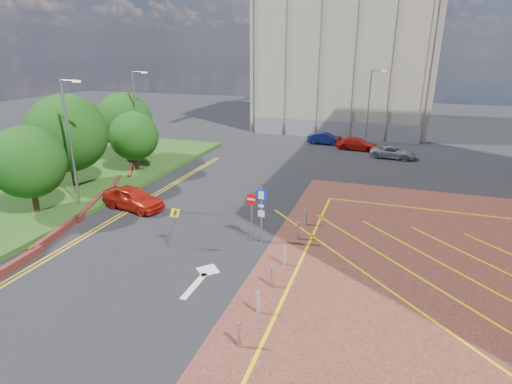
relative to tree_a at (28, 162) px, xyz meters
The scene contains 19 objects.
ground 14.43m from the tree_a, ahead, with size 140.00×140.00×0.00m, color black.
grass_bed 7.95m from the tree_a, 123.69° to the left, with size 14.00×32.00×0.30m, color #1E4817.
retaining_wall 4.44m from the tree_a, 42.27° to the left, with size 6.06×20.33×0.40m.
tree_a is the anchor object (origin of this frame).
tree_b 5.27m from the tree_a, 106.70° to the left, with size 5.60×5.60×6.74m.
tree_c 10.02m from the tree_a, 87.14° to the left, with size 4.00×4.00×4.90m.
tree_d 13.24m from the tree_a, 100.89° to the left, with size 5.00×5.00×6.08m.
lamp_left_near 2.80m from the tree_a, 51.70° to the left, with size 1.53×0.16×8.00m.
lamp_left_far 12.06m from the tree_a, 92.01° to the left, with size 1.53×0.16×8.00m.
lamp_back 33.34m from the tree_a, 57.15° to the left, with size 1.53×0.16×8.00m.
sign_cluster 14.41m from the tree_a, ahead, with size 1.17×0.12×3.20m.
warning_sign 10.61m from the tree_a, ahead, with size 0.80×0.43×2.24m.
bollard_row 16.66m from the tree_a, ahead, with size 0.14×11.14×0.90m.
construction_building 43.04m from the tree_a, 70.71° to the left, with size 21.20×19.20×22.00m, color #B6AB95.
construction_fence 33.63m from the tree_a, 63.43° to the left, with size 21.60×0.06×2.00m, color gray.
car_red_left 6.46m from the tree_a, 31.11° to the left, with size 1.76×4.37×1.49m, color red.
car_blue_back 29.90m from the tree_a, 62.45° to the left, with size 1.34×3.86×1.27m, color navy.
car_red_back 30.38m from the tree_a, 54.91° to the left, with size 1.78×4.37×1.27m, color red.
car_silver_back 30.75m from the tree_a, 46.79° to the left, with size 1.91×4.15×1.15m, color #A1A1A8.
Camera 1 is at (6.50, -17.61, 9.84)m, focal length 28.00 mm.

